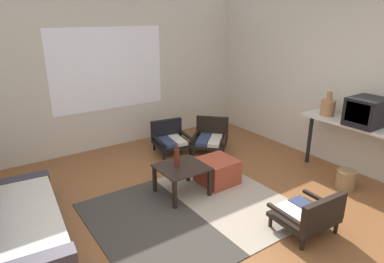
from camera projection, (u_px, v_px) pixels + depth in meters
The scene contains 15 objects.
ground_plane at pixel (216, 223), 3.92m from camera, with size 7.80×7.80×0.00m, color brown.
far_wall_with_window at pixel (107, 71), 5.84m from camera, with size 5.60×0.13×2.70m.
side_wall_right at pixel (342, 80), 5.13m from camera, with size 0.12×6.60×2.70m, color beige.
area_rug at pixel (193, 211), 4.15m from camera, with size 2.37×1.99×0.01m.
couch at pixel (15, 223), 3.56m from camera, with size 0.97×1.98×0.69m.
coffee_table at pixel (182, 172), 4.44m from camera, with size 0.62×0.59×0.41m.
armchair_by_window at pixel (170, 138), 5.89m from camera, with size 0.65×0.63×0.53m.
armchair_striped_foreground at pixel (309, 214), 3.66m from camera, with size 0.65×0.58×0.51m.
armchair_corner at pixel (210, 137), 5.98m from camera, with size 0.86×0.85×0.54m.
ottoman_orange at pixel (217, 171), 4.79m from camera, with size 0.49×0.49×0.36m, color #993D28.
console_shelf at pixel (352, 129), 4.76m from camera, with size 0.42×1.47×0.86m.
crt_television at pixel (366, 112), 4.54m from camera, with size 0.48×0.42×0.38m.
clay_vase at pixel (328, 107), 5.01m from camera, with size 0.20×0.20×0.36m.
glass_bottle at pixel (177, 157), 4.41m from camera, with size 0.07×0.07×0.29m.
wicker_basket at pixel (346, 179), 4.66m from camera, with size 0.26×0.26×0.26m, color olive.
Camera 1 is at (-2.13, -2.59, 2.30)m, focal length 31.53 mm.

